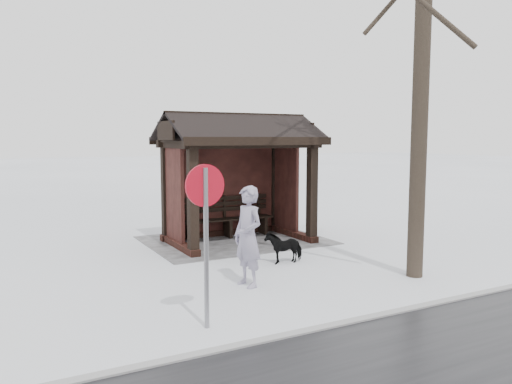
# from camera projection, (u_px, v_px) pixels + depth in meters

# --- Properties ---
(ground) EXTENTS (120.00, 120.00, 0.00)m
(ground) POSITION_uv_depth(u_px,v_px,m) (239.00, 242.00, 12.03)
(ground) COLOR white
(ground) RESTS_ON ground
(kerb) EXTENTS (120.00, 0.15, 0.06)m
(kerb) POSITION_uv_depth(u_px,v_px,m) (405.00, 311.00, 7.20)
(kerb) COLOR gray
(kerb) RESTS_ON ground
(trampled_patch) EXTENTS (4.20, 3.20, 0.02)m
(trampled_patch) POSITION_uv_depth(u_px,v_px,m) (235.00, 240.00, 12.21)
(trampled_patch) COLOR gray
(trampled_patch) RESTS_ON ground
(bus_shelter) EXTENTS (3.60, 2.40, 3.09)m
(bus_shelter) POSITION_uv_depth(u_px,v_px,m) (235.00, 152.00, 11.94)
(bus_shelter) COLOR #341A13
(bus_shelter) RESTS_ON ground
(pedestrian) EXTENTS (0.51, 0.68, 1.70)m
(pedestrian) POSITION_uv_depth(u_px,v_px,m) (248.00, 236.00, 8.36)
(pedestrian) COLOR #8F889F
(pedestrian) RESTS_ON ground
(dog) EXTENTS (0.76, 0.37, 0.63)m
(dog) POSITION_uv_depth(u_px,v_px,m) (284.00, 247.00, 10.04)
(dog) COLOR black
(dog) RESTS_ON ground
(road_sign) EXTENTS (0.55, 0.10, 2.16)m
(road_sign) POSITION_uv_depth(u_px,v_px,m) (205.00, 210.00, 6.43)
(road_sign) COLOR gray
(road_sign) RESTS_ON ground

